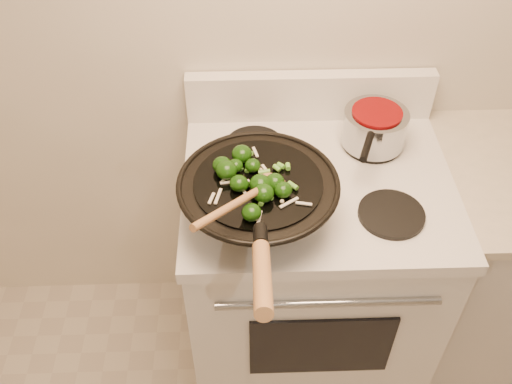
{
  "coord_description": "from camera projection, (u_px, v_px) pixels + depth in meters",
  "views": [
    {
      "loc": [
        -0.51,
        -0.02,
        2.05
      ],
      "look_at": [
        -0.48,
        1.01,
        1.03
      ],
      "focal_mm": 40.0,
      "sensor_mm": 36.0,
      "label": 1
    }
  ],
  "objects": [
    {
      "name": "saucepan",
      "position": [
        375.0,
        127.0,
        1.7
      ],
      "size": [
        0.19,
        0.3,
        0.11
      ],
      "color": "#999DA2",
      "rests_on": "stove"
    },
    {
      "name": "wooden_spoon",
      "position": [
        252.0,
        194.0,
        1.35
      ],
      "size": [
        0.24,
        0.29,
        0.12
      ],
      "color": "#A26D40",
      "rests_on": "wok"
    },
    {
      "name": "stove",
      "position": [
        308.0,
        274.0,
        1.96
      ],
      "size": [
        0.78,
        0.67,
        1.08
      ],
      "color": "white",
      "rests_on": "ground"
    },
    {
      "name": "wok",
      "position": [
        258.0,
        198.0,
        1.47
      ],
      "size": [
        0.42,
        0.69,
        0.27
      ],
      "color": "black",
      "rests_on": "stove"
    },
    {
      "name": "stirfry",
      "position": [
        249.0,
        178.0,
        1.42
      ],
      "size": [
        0.25,
        0.28,
        0.05
      ],
      "color": "#113508",
      "rests_on": "wok"
    }
  ]
}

